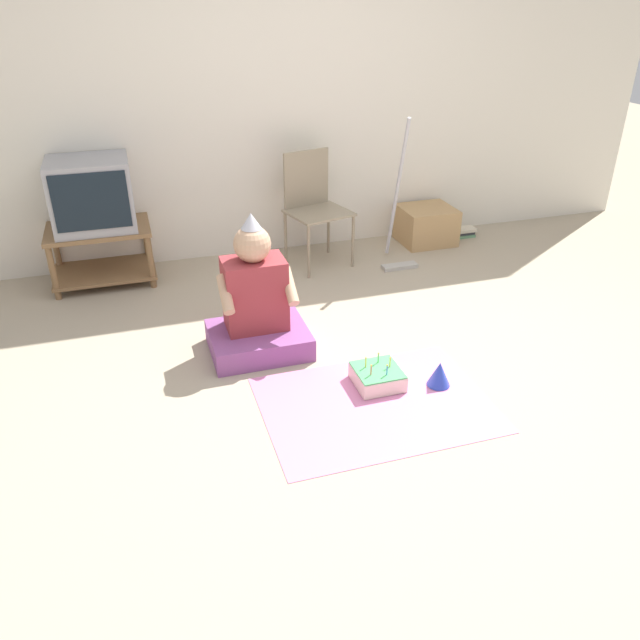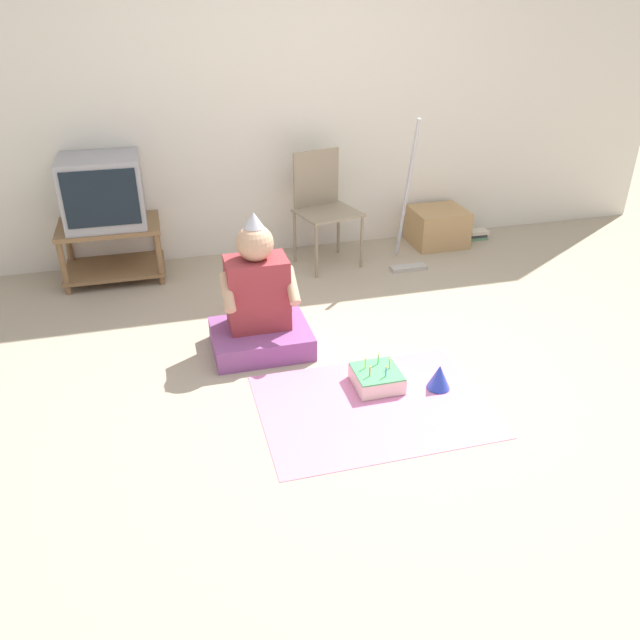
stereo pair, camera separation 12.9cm
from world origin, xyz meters
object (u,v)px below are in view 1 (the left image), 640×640
at_px(folding_chair, 313,201).
at_px(person_seated, 256,308).
at_px(cardboard_box_stack, 426,225).
at_px(dust_mop, 398,226).
at_px(book_pile, 465,232).
at_px(birthday_cake, 377,377).
at_px(tv, 92,194).
at_px(party_hat_blue, 439,374).

distance_m(folding_chair, person_seated, 1.41).
height_order(cardboard_box_stack, dust_mop, dust_mop).
distance_m(book_pile, birthday_cake, 2.50).
bearing_deg(cardboard_box_stack, tv, -179.72).
distance_m(dust_mop, person_seated, 1.61).
xyz_separation_m(tv, folding_chair, (1.58, -0.10, -0.17)).
distance_m(tv, book_pile, 3.08).
relative_size(tv, dust_mop, 0.48).
bearing_deg(book_pile, tv, -179.35).
bearing_deg(tv, person_seated, -56.33).
bearing_deg(folding_chair, cardboard_box_stack, 6.32).
xyz_separation_m(folding_chair, book_pile, (1.43, 0.14, -0.46)).
xyz_separation_m(tv, person_seated, (0.87, -1.30, -0.39)).
distance_m(person_seated, birthday_cake, 0.82).
relative_size(dust_mop, party_hat_blue, 8.13).
bearing_deg(book_pile, person_seated, -148.12).
xyz_separation_m(person_seated, party_hat_blue, (0.86, -0.69, -0.20)).
relative_size(tv, folding_chair, 0.64).
xyz_separation_m(cardboard_box_stack, dust_mop, (-0.44, -0.39, 0.17)).
relative_size(cardboard_box_stack, birthday_cake, 1.74).
relative_size(folding_chair, cardboard_box_stack, 1.96).
distance_m(tv, dust_mop, 2.24).
distance_m(cardboard_box_stack, party_hat_blue, 2.20).
relative_size(tv, book_pile, 3.19).
xyz_separation_m(folding_chair, person_seated, (-0.72, -1.20, -0.22)).
height_order(tv, folding_chair, tv).
bearing_deg(birthday_cake, folding_chair, 84.33).
relative_size(cardboard_box_stack, person_seated, 0.52).
relative_size(tv, cardboard_box_stack, 1.25).
height_order(dust_mop, party_hat_blue, dust_mop).
height_order(tv, person_seated, tv).
relative_size(folding_chair, person_seated, 1.01).
bearing_deg(tv, book_pile, 0.65).
xyz_separation_m(tv, party_hat_blue, (1.73, -1.99, -0.59)).
relative_size(book_pile, party_hat_blue, 1.22).
bearing_deg(cardboard_box_stack, birthday_cake, -122.59).
bearing_deg(birthday_cake, tv, 126.73).
bearing_deg(birthday_cake, book_pile, 50.03).
bearing_deg(birthday_cake, cardboard_box_stack, 57.41).
height_order(book_pile, party_hat_blue, party_hat_blue).
xyz_separation_m(folding_chair, cardboard_box_stack, (1.04, 0.11, -0.34)).
relative_size(dust_mop, book_pile, 6.65).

